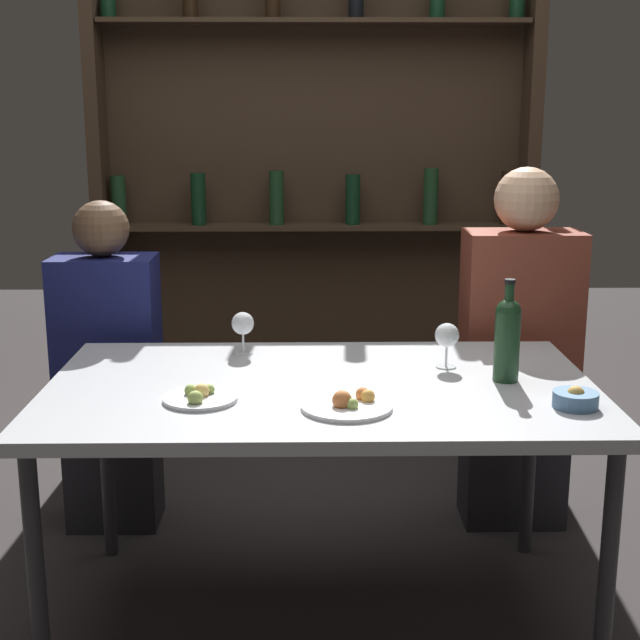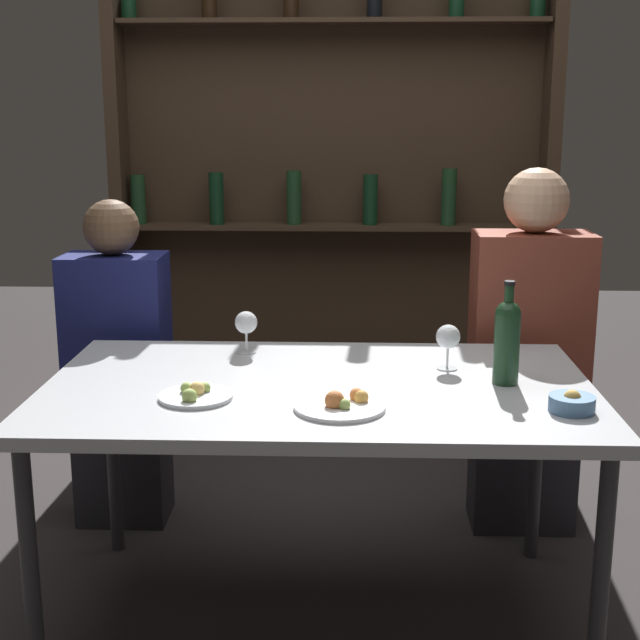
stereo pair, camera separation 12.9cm
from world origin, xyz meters
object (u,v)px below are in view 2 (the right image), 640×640
(wine_glass_0, at_px, (448,338))
(food_plate_0, at_px, (341,405))
(wine_glass_1, at_px, (246,324))
(snack_bowl, at_px, (572,403))
(food_plate_1, at_px, (195,395))
(wine_bottle, at_px, (507,338))
(seated_person_right, at_px, (528,362))
(seated_person_left, at_px, (119,373))

(wine_glass_0, bearing_deg, food_plate_0, -129.61)
(wine_glass_1, xyz_separation_m, food_plate_0, (0.30, -0.53, -0.08))
(wine_glass_1, height_order, snack_bowl, wine_glass_1)
(snack_bowl, bearing_deg, food_plate_1, 176.13)
(wine_bottle, xyz_separation_m, wine_glass_1, (-0.76, 0.30, -0.04))
(seated_person_right, bearing_deg, food_plate_0, -126.85)
(food_plate_0, distance_m, seated_person_right, 1.08)
(food_plate_1, bearing_deg, wine_bottle, 11.39)
(food_plate_0, relative_size, seated_person_left, 0.20)
(wine_glass_0, distance_m, snack_bowl, 0.47)
(wine_glass_0, bearing_deg, snack_bowl, -53.41)
(food_plate_1, distance_m, snack_bowl, 0.97)
(wine_glass_0, height_order, wine_glass_1, wine_glass_0)
(food_plate_0, relative_size, snack_bowl, 2.02)
(food_plate_0, bearing_deg, food_plate_1, 170.23)
(wine_glass_0, distance_m, seated_person_left, 1.24)
(wine_bottle, height_order, wine_glass_0, wine_bottle)
(food_plate_0, distance_m, food_plate_1, 0.39)
(food_plate_0, height_order, seated_person_right, seated_person_right)
(wine_glass_1, relative_size, seated_person_left, 0.11)
(wine_bottle, bearing_deg, snack_bowl, -61.35)
(wine_bottle, relative_size, wine_glass_1, 2.18)
(wine_bottle, height_order, food_plate_0, wine_bottle)
(wine_glass_0, bearing_deg, food_plate_1, -156.27)
(wine_bottle, bearing_deg, seated_person_right, 73.23)
(seated_person_left, relative_size, seated_person_right, 0.91)
(wine_glass_1, xyz_separation_m, seated_person_right, (0.95, 0.32, -0.21))
(wine_glass_0, bearing_deg, wine_glass_1, 165.33)
(seated_person_right, bearing_deg, snack_bowl, -93.91)
(wine_glass_1, bearing_deg, food_plate_0, -60.23)
(wine_bottle, bearing_deg, seated_person_left, 153.76)
(food_plate_0, height_order, snack_bowl, snack_bowl)
(wine_bottle, distance_m, food_plate_1, 0.87)
(wine_glass_1, bearing_deg, food_plate_1, -100.03)
(wine_glass_0, distance_m, food_plate_1, 0.76)
(seated_person_left, bearing_deg, food_plate_1, -62.21)
(wine_bottle, bearing_deg, food_plate_1, -168.61)
(food_plate_0, relative_size, seated_person_right, 0.18)
(food_plate_1, distance_m, seated_person_right, 1.30)
(food_plate_0, bearing_deg, wine_glass_1, 119.77)
(seated_person_left, bearing_deg, wine_glass_1, -33.02)
(wine_bottle, height_order, seated_person_left, seated_person_left)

